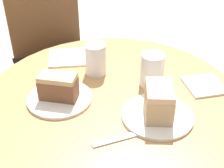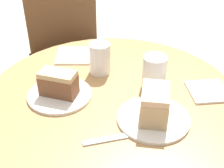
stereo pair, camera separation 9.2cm
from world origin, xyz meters
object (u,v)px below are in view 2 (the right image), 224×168
(plate_near, at_px, (153,119))
(plate_far, at_px, (60,95))
(glass_lemonade, at_px, (154,74))
(chair, at_px, (71,48))
(cake_slice_far, at_px, (58,83))
(cake_slice_near, at_px, (155,104))
(glass_water, at_px, (100,59))

(plate_near, bearing_deg, plate_far, 144.58)
(plate_far, xyz_separation_m, glass_lemonade, (0.31, -0.02, 0.05))
(chair, relative_size, plate_near, 4.59)
(plate_far, height_order, cake_slice_far, cake_slice_far)
(cake_slice_near, bearing_deg, chair, 98.74)
(plate_far, bearing_deg, plate_near, -35.42)
(cake_slice_near, height_order, glass_lemonade, glass_lemonade)
(plate_near, xyz_separation_m, cake_slice_far, (-0.26, 0.18, 0.05))
(plate_near, relative_size, cake_slice_far, 1.62)
(cake_slice_near, distance_m, glass_water, 0.32)
(glass_water, bearing_deg, cake_slice_near, -71.86)
(plate_near, distance_m, glass_water, 0.32)
(cake_slice_near, relative_size, glass_lemonade, 1.14)
(glass_lemonade, height_order, glass_water, glass_lemonade)
(plate_near, relative_size, glass_lemonade, 1.83)
(cake_slice_far, bearing_deg, cake_slice_near, -35.42)
(cake_slice_far, height_order, glass_lemonade, glass_lemonade)
(plate_near, xyz_separation_m, glass_water, (-0.10, 0.30, 0.05))
(plate_near, xyz_separation_m, plate_far, (-0.26, 0.18, 0.00))
(cake_slice_near, xyz_separation_m, glass_water, (-0.10, 0.30, -0.01))
(plate_far, xyz_separation_m, cake_slice_near, (0.26, -0.18, 0.05))
(chair, distance_m, plate_near, 0.97)
(plate_near, height_order, cake_slice_near, cake_slice_near)
(plate_near, distance_m, cake_slice_near, 0.05)
(chair, relative_size, cake_slice_far, 7.44)
(chair, bearing_deg, glass_lemonade, -86.25)
(cake_slice_near, height_order, cake_slice_far, cake_slice_near)
(glass_lemonade, bearing_deg, cake_slice_near, -109.16)
(chair, height_order, plate_near, chair)
(glass_water, bearing_deg, cake_slice_far, -143.35)
(plate_far, xyz_separation_m, cake_slice_far, (0.00, 0.00, 0.05))
(plate_far, distance_m, cake_slice_near, 0.32)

